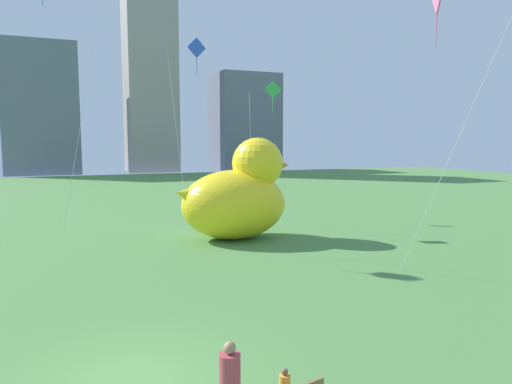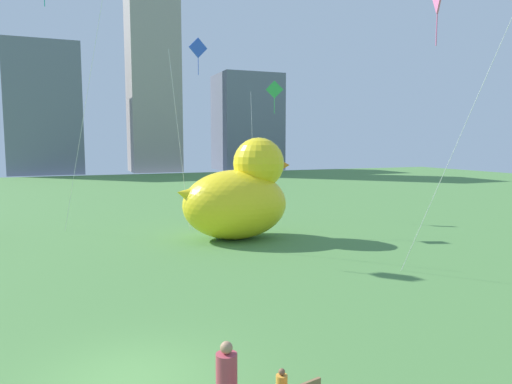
# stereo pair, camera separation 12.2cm
# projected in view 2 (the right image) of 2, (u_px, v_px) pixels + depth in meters

# --- Properties ---
(ground_plane) EXTENTS (140.00, 140.00, 0.00)m
(ground_plane) POSITION_uv_depth(u_px,v_px,m) (129.00, 382.00, 10.80)
(ground_plane) COLOR #4E8241
(person_adult) EXTENTS (0.42, 0.42, 1.70)m
(person_adult) POSITION_uv_depth(u_px,v_px,m) (227.00, 380.00, 9.05)
(person_adult) COLOR #38476B
(person_adult) RESTS_ON ground
(giant_inflatable_duck) EXTENTS (6.89, 4.42, 5.71)m
(giant_inflatable_duck) POSITION_uv_depth(u_px,v_px,m) (239.00, 196.00, 26.54)
(giant_inflatable_duck) COLOR yellow
(giant_inflatable_duck) RESTS_ON ground
(city_skyline) EXTENTS (47.65, 12.76, 40.63)m
(city_skyline) POSITION_uv_depth(u_px,v_px,m) (144.00, 94.00, 84.66)
(city_skyline) COLOR slate
(city_skyline) RESTS_ON ground
(kite_blue) EXTENTS (2.30, 2.81, 12.04)m
(kite_blue) POSITION_uv_depth(u_px,v_px,m) (196.00, 56.00, 29.87)
(kite_blue) COLOR silver
(kite_blue) RESTS_ON ground
(kite_green) EXTENTS (2.57, 3.06, 9.85)m
(kite_green) POSITION_uv_depth(u_px,v_px,m) (273.00, 95.00, 33.99)
(kite_green) COLOR silver
(kite_green) RESTS_ON ground
(kite_pink) EXTENTS (3.04, 3.78, 11.12)m
(kite_pink) POSITION_uv_depth(u_px,v_px,m) (439.00, 10.00, 16.26)
(kite_pink) COLOR silver
(kite_pink) RESTS_ON ground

